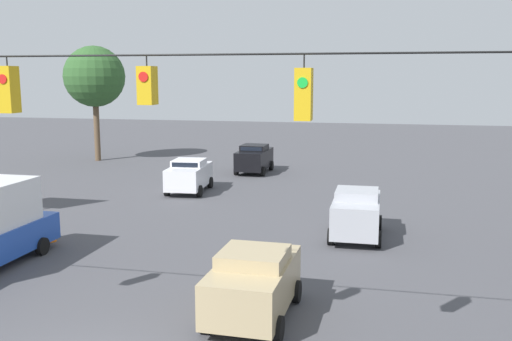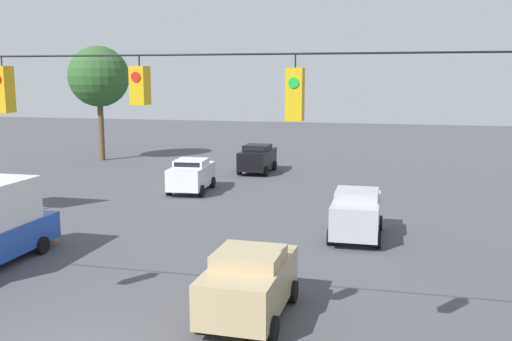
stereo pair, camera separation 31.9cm
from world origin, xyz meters
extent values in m
cylinder|color=black|center=(0.00, -0.79, 6.85)|extent=(21.04, 0.04, 0.04)
cube|color=gold|center=(-4.80, -0.79, 6.09)|extent=(0.32, 0.36, 1.00)
cylinder|color=black|center=(-4.80, -0.79, 6.72)|extent=(0.03, 0.03, 0.26)
cylinder|color=green|center=(-4.80, -0.60, 6.31)|extent=(0.20, 0.02, 0.20)
cube|color=gold|center=(-1.60, -0.79, 6.24)|extent=(0.32, 0.36, 0.78)
cylinder|color=black|center=(-1.60, -0.79, 6.74)|extent=(0.03, 0.03, 0.22)
cylinder|color=red|center=(-1.60, -0.60, 6.42)|extent=(0.20, 0.02, 0.20)
cube|color=gold|center=(1.60, -0.79, 6.15)|extent=(0.32, 0.36, 1.00)
cylinder|color=black|center=(1.60, -0.79, 6.75)|extent=(0.03, 0.03, 0.20)
cylinder|color=red|center=(1.60, -0.60, 6.37)|extent=(0.20, 0.02, 0.20)
cube|color=black|center=(2.10, -26.93, 0.93)|extent=(1.89, 3.92, 1.22)
cube|color=black|center=(2.10, -26.93, 1.72)|extent=(1.69, 1.74, 0.36)
cube|color=black|center=(2.12, -26.06, 1.72)|extent=(1.44, 0.05, 0.25)
cylinder|color=black|center=(3.03, -25.69, 0.32)|extent=(0.23, 0.64, 0.64)
cylinder|color=black|center=(1.23, -25.64, 0.32)|extent=(0.23, 0.64, 0.64)
cylinder|color=black|center=(2.97, -28.21, 0.32)|extent=(0.23, 0.64, 0.64)
cylinder|color=black|center=(1.17, -28.16, 0.32)|extent=(0.23, 0.64, 0.64)
cube|color=#A8AAB2|center=(-5.38, -12.54, 0.96)|extent=(1.82, 3.99, 1.28)
cube|color=#A8AAB2|center=(-5.38, -12.54, 1.78)|extent=(1.67, 1.76, 0.36)
cube|color=black|center=(-5.38, -13.42, 1.78)|extent=(1.45, 0.02, 0.25)
cylinder|color=black|center=(-6.28, -13.83, 0.32)|extent=(0.22, 0.64, 0.64)
cylinder|color=black|center=(-4.47, -13.83, 0.32)|extent=(0.22, 0.64, 0.64)
cylinder|color=black|center=(-6.29, -11.24, 0.32)|extent=(0.22, 0.64, 0.64)
cylinder|color=black|center=(-4.48, -11.24, 0.32)|extent=(0.22, 0.64, 0.64)
cube|color=silver|center=(4.23, -19.79, 0.90)|extent=(2.08, 4.04, 1.16)
cube|color=silver|center=(4.23, -19.79, 1.66)|extent=(1.78, 1.84, 0.36)
cube|color=black|center=(4.17, -18.92, 1.66)|extent=(1.45, 0.12, 0.25)
cylinder|color=black|center=(5.05, -18.45, 0.32)|extent=(0.26, 0.65, 0.64)
cylinder|color=black|center=(3.24, -18.58, 0.32)|extent=(0.26, 0.65, 0.64)
cylinder|color=black|center=(5.23, -21.00, 0.32)|extent=(0.26, 0.65, 0.64)
cylinder|color=black|center=(3.42, -21.12, 0.32)|extent=(0.26, 0.65, 0.64)
cube|color=tan|center=(-3.06, -4.09, 0.91)|extent=(2.00, 3.95, 1.18)
cube|color=tan|center=(-3.06, -4.09, 1.68)|extent=(1.79, 1.76, 0.36)
cube|color=black|center=(-3.08, -4.96, 1.68)|extent=(1.51, 0.06, 0.25)
cylinder|color=black|center=(-4.04, -5.33, 0.32)|extent=(0.24, 0.65, 0.64)
cylinder|color=black|center=(-2.15, -5.38, 0.32)|extent=(0.24, 0.65, 0.64)
cylinder|color=black|center=(-3.97, -2.80, 0.32)|extent=(0.24, 0.65, 0.64)
cylinder|color=black|center=(-2.08, -2.85, 0.32)|extent=(0.24, 0.65, 0.64)
cylinder|color=black|center=(5.67, -7.69, 0.32)|extent=(0.23, 0.64, 0.64)
cone|color=orange|center=(6.52, -6.68, 0.34)|extent=(0.44, 0.44, 0.69)
cone|color=orange|center=(6.33, -9.29, 0.34)|extent=(0.44, 0.44, 0.69)
cylinder|color=brown|center=(15.15, -29.77, 2.58)|extent=(0.44, 0.44, 5.16)
sphere|color=#2D5628|center=(15.15, -29.77, 6.43)|extent=(4.59, 4.59, 4.59)
camera|label=1|loc=(-6.31, 10.14, 6.42)|focal=40.00mm
camera|label=2|loc=(-6.62, 10.07, 6.42)|focal=40.00mm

